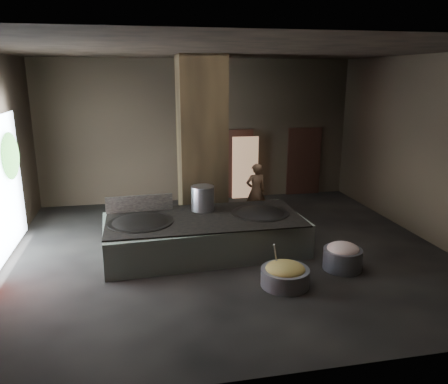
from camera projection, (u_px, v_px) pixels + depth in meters
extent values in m
cube|color=black|center=(228.00, 252.00, 10.33)|extent=(10.00, 9.00, 0.10)
cube|color=black|center=(228.00, 48.00, 9.13)|extent=(10.00, 9.00, 0.10)
cube|color=black|center=(199.00, 131.00, 14.04)|extent=(10.00, 0.10, 4.50)
cube|color=black|center=(303.00, 221.00, 5.43)|extent=(10.00, 0.10, 4.50)
cube|color=black|center=(429.00, 149.00, 10.70)|extent=(0.10, 9.00, 4.50)
cube|color=black|center=(202.00, 144.00, 11.47)|extent=(1.20, 1.20, 4.50)
cube|color=#A0B09E|center=(204.00, 235.00, 10.17)|extent=(4.66, 2.43, 0.79)
cube|color=black|center=(204.00, 218.00, 10.06)|extent=(4.45, 2.13, 0.03)
ellipsoid|color=black|center=(141.00, 225.00, 9.75)|extent=(1.43, 1.43, 0.40)
cylinder|color=black|center=(140.00, 222.00, 9.74)|extent=(1.46, 1.46, 0.05)
ellipsoid|color=black|center=(260.00, 216.00, 10.38)|extent=(1.33, 1.33, 0.38)
cylinder|color=black|center=(260.00, 213.00, 10.37)|extent=(1.36, 1.36, 0.05)
cylinder|color=#A6A7AE|center=(203.00, 198.00, 10.51)|extent=(0.55, 0.55, 0.59)
cube|color=black|center=(139.00, 203.00, 10.44)|extent=(1.58, 0.15, 0.40)
imported|color=#906649|center=(256.00, 191.00, 12.43)|extent=(0.62, 0.43, 1.60)
cylinder|color=slate|center=(285.00, 277.00, 8.54)|extent=(1.07, 1.07, 0.35)
ellipsoid|color=olive|center=(285.00, 269.00, 8.50)|extent=(0.78, 0.78, 0.24)
cylinder|color=#A6A7AE|center=(276.00, 257.00, 8.56)|extent=(0.23, 0.33, 0.68)
cylinder|color=slate|center=(342.00, 259.00, 9.27)|extent=(1.01, 1.01, 0.45)
ellipsoid|color=tan|center=(343.00, 249.00, 9.21)|extent=(0.68, 0.68, 0.26)
cube|color=black|center=(235.00, 165.00, 14.47)|extent=(1.18, 0.08, 2.38)
cube|color=#8C6647|center=(245.00, 168.00, 14.34)|extent=(0.87, 0.04, 2.05)
cube|color=black|center=(304.00, 162.00, 14.93)|extent=(1.18, 0.08, 2.38)
cube|color=#8C6647|center=(294.00, 163.00, 15.08)|extent=(0.81, 0.04, 1.92)
ellipsoid|color=#194714|center=(10.00, 156.00, 10.05)|extent=(0.28, 1.10, 1.10)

